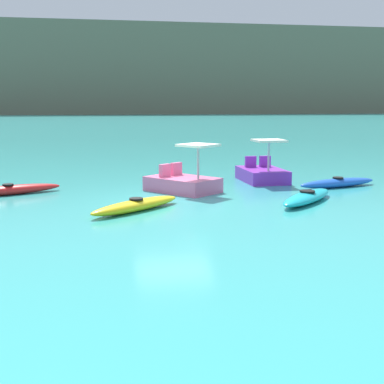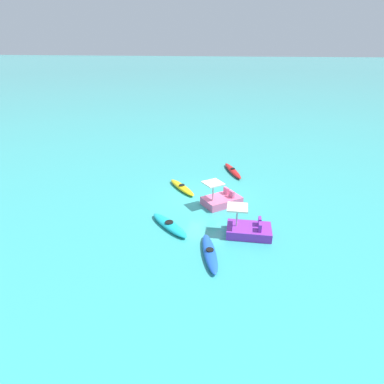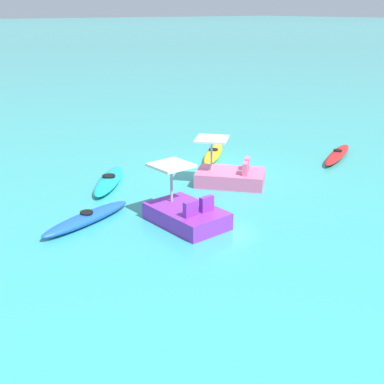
# 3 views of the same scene
# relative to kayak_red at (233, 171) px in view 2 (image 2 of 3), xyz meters

# --- Properties ---
(ground_plane) EXTENTS (600.00, 600.00, 0.00)m
(ground_plane) POSITION_rel_kayak_red_xyz_m (5.39, -1.34, -0.16)
(ground_plane) COLOR #38ADA8
(kayak_red) EXTENTS (3.45, 1.97, 0.37)m
(kayak_red) POSITION_rel_kayak_red_xyz_m (0.00, 0.00, 0.00)
(kayak_red) COLOR red
(kayak_red) RESTS_ON ground_plane
(kayak_cyan) EXTENTS (2.75, 2.95, 0.37)m
(kayak_cyan) POSITION_rel_kayak_red_xyz_m (9.37, -2.79, 0.00)
(kayak_cyan) COLOR #19B7C6
(kayak_cyan) RESTS_ON ground_plane
(kayak_blue) EXTENTS (3.35, 1.54, 0.37)m
(kayak_blue) POSITION_rel_kayak_red_xyz_m (11.55, -0.13, 0.00)
(kayak_blue) COLOR blue
(kayak_blue) RESTS_ON ground_plane
(kayak_yellow) EXTENTS (2.88, 2.65, 0.37)m
(kayak_yellow) POSITION_rel_kayak_red_xyz_m (4.09, -3.29, 0.00)
(kayak_yellow) COLOR yellow
(kayak_yellow) RESTS_ON ground_plane
(pedal_boat_purple) EXTENTS (1.61, 2.51, 1.68)m
(pedal_boat_purple) POSITION_rel_kayak_red_xyz_m (9.22, 1.66, 0.17)
(pedal_boat_purple) COLOR purple
(pedal_boat_purple) RESTS_ON ground_plane
(pedal_boat_pink) EXTENTS (2.71, 2.80, 1.68)m
(pedal_boat_pink) POSITION_rel_kayak_red_xyz_m (5.85, -0.23, 0.17)
(pedal_boat_pink) COLOR pink
(pedal_boat_pink) RESTS_ON ground_plane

